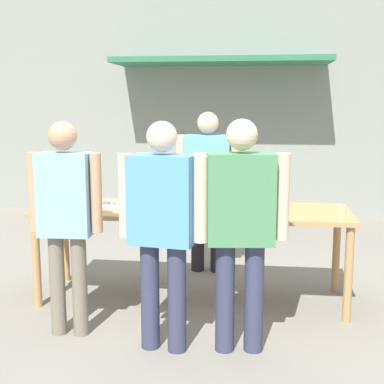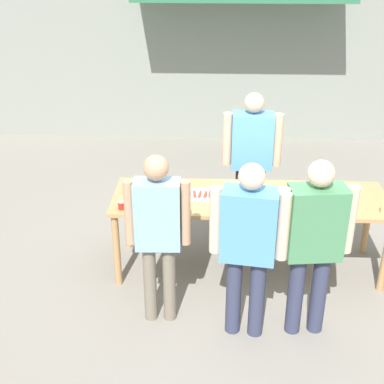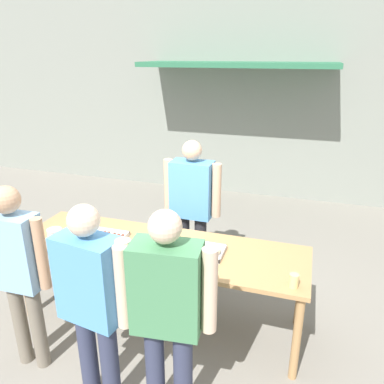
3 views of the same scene
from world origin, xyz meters
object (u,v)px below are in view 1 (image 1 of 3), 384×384
Objects in this scene: food_tray_sausages at (128,205)px; beer_cup at (341,213)px; condiment_jar_mustard at (43,207)px; person_customer_holding_hotdog at (66,210)px; person_customer_with_cup at (241,218)px; condiment_jar_ketchup at (53,208)px; food_tray_buns at (237,208)px; person_customer_waiting_in_line at (163,218)px; person_server_behind_table at (208,179)px.

beer_cup reaches higher than food_tray_sausages.
person_customer_holding_hotdog reaches higher than condiment_jar_mustard.
person_customer_with_cup reaches higher than person_customer_holding_hotdog.
person_customer_holding_hotdog is (0.32, -0.56, 0.10)m from condiment_jar_ketchup.
condiment_jar_ketchup is (-1.58, -0.31, 0.02)m from food_tray_buns.
person_customer_waiting_in_line is at bearing -1.22° from person_customer_with_cup.
person_customer_holding_hotdog reaches higher than beer_cup.
food_tray_buns reaches higher than food_tray_sausages.
food_tray_sausages is at bearing -108.60° from person_customer_holding_hotdog.
food_tray_buns is at bearing -146.96° from person_customer_holding_hotdog.
food_tray_sausages is at bearing -48.83° from person_customer_with_cup.
person_customer_waiting_in_line is (1.19, -0.73, 0.09)m from condiment_jar_mustard.
condiment_jar_ketchup is at bearing -28.32° from person_customer_with_cup.
food_tray_sausages is 1.15m from person_customer_waiting_in_line.
food_tray_sausages is 0.27× the size of person_customer_waiting_in_line.
food_tray_buns is 5.80× the size of condiment_jar_mustard.
condiment_jar_mustard is 0.05× the size of person_customer_holding_hotdog.
person_server_behind_table is at bearing -83.48° from person_customer_with_cup.
person_server_behind_table is at bearing 41.13° from condiment_jar_mustard.
person_customer_waiting_in_line reaches higher than person_customer_holding_hotdog.
person_server_behind_table reaches higher than food_tray_buns.
person_customer_waiting_in_line is at bearing -63.56° from food_tray_sausages.
condiment_jar_mustard is 1.87m from person_customer_with_cup.
person_customer_with_cup is 1.01× the size of person_customer_waiting_in_line.
person_server_behind_table is 1.89m from person_customer_waiting_in_line.
person_server_behind_table is 1.95m from person_customer_holding_hotdog.
beer_cup is at bearing -9.02° from food_tray_sausages.
condiment_jar_ketchup is 0.05× the size of person_customer_holding_hotdog.
food_tray_buns is at bearing 10.20° from condiment_jar_mustard.
food_tray_sausages is 0.74m from condiment_jar_mustard.
person_customer_waiting_in_line reaches higher than food_tray_sausages.
condiment_jar_ketchup is (-0.59, -0.31, 0.03)m from food_tray_sausages.
food_tray_sausages is 1.87m from beer_cup.
person_customer_with_cup is at bearing -76.21° from person_server_behind_table.
food_tray_sausages is 5.58× the size of condiment_jar_ketchup.
condiment_jar_mustard is 0.05× the size of person_customer_with_cup.
condiment_jar_ketchup is 0.05× the size of person_server_behind_table.
beer_cup is 1.53m from person_customer_waiting_in_line.
beer_cup is 2.19m from person_customer_holding_hotdog.
person_customer_with_cup is at bearing -42.70° from food_tray_sausages.
condiment_jar_mustard is at bearing -55.31° from person_customer_holding_hotdog.
food_tray_buns is 1.61m from condiment_jar_ketchup.
food_tray_sausages is at bearing -125.84° from person_server_behind_table.
person_customer_with_cup reaches higher than food_tray_buns.
food_tray_buns is 0.93m from person_server_behind_table.
person_server_behind_table is (0.65, 0.86, 0.13)m from food_tray_sausages.
condiment_jar_mustard is (-1.67, -0.30, 0.02)m from food_tray_buns.
condiment_jar_mustard is at bearing -169.80° from food_tray_buns.
beer_cup is 1.67m from person_server_behind_table.
condiment_jar_ketchup is 1.70m from person_server_behind_table.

